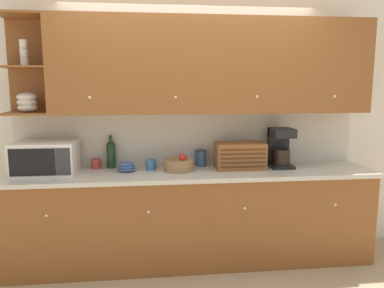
% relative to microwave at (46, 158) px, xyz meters
% --- Properties ---
extents(ground_plane, '(24.00, 24.00, 0.00)m').
position_rel_microwave_xyz_m(ground_plane, '(1.37, 0.26, -1.06)').
color(ground_plane, tan).
extents(wall_back, '(5.86, 0.06, 2.60)m').
position_rel_microwave_xyz_m(wall_back, '(1.37, 0.29, 0.24)').
color(wall_back, silver).
rests_on(wall_back, ground_plane).
extents(counter_unit, '(3.48, 0.64, 0.91)m').
position_rel_microwave_xyz_m(counter_unit, '(1.37, -0.05, -0.61)').
color(counter_unit, brown).
rests_on(counter_unit, ground_plane).
extents(backsplash_panel, '(3.46, 0.01, 0.55)m').
position_rel_microwave_xyz_m(backsplash_panel, '(1.37, 0.25, 0.12)').
color(backsplash_panel, beige).
rests_on(backsplash_panel, counter_unit).
extents(upper_cabinets, '(3.46, 0.39, 0.89)m').
position_rel_microwave_xyz_m(upper_cabinets, '(1.54, 0.07, 0.84)').
color(upper_cabinets, brown).
rests_on(upper_cabinets, backsplash_panel).
extents(microwave, '(0.56, 0.42, 0.30)m').
position_rel_microwave_xyz_m(microwave, '(0.00, 0.00, 0.00)').
color(microwave, silver).
rests_on(microwave, counter_unit).
extents(mug_blue_second, '(0.10, 0.08, 0.09)m').
position_rel_microwave_xyz_m(mug_blue_second, '(0.43, 0.17, -0.10)').
color(mug_blue_second, '#B73D38').
rests_on(mug_blue_second, counter_unit).
extents(wine_bottle, '(0.09, 0.09, 0.33)m').
position_rel_microwave_xyz_m(wine_bottle, '(0.57, 0.19, -0.00)').
color(wine_bottle, '#19381E').
rests_on(wine_bottle, counter_unit).
extents(bowl_stack_on_counter, '(0.17, 0.17, 0.09)m').
position_rel_microwave_xyz_m(bowl_stack_on_counter, '(0.74, 0.01, -0.11)').
color(bowl_stack_on_counter, '#3D5B93').
rests_on(bowl_stack_on_counter, counter_unit).
extents(mug, '(0.11, 0.09, 0.10)m').
position_rel_microwave_xyz_m(mug, '(0.97, 0.05, -0.10)').
color(mug, '#38669E').
rests_on(mug, counter_unit).
extents(fruit_basket, '(0.28, 0.28, 0.17)m').
position_rel_microwave_xyz_m(fruit_basket, '(1.23, -0.02, -0.09)').
color(fruit_basket, '#937047').
rests_on(fruit_basket, counter_unit).
extents(storage_canister, '(0.11, 0.11, 0.16)m').
position_rel_microwave_xyz_m(storage_canister, '(1.47, 0.17, -0.07)').
color(storage_canister, '#33567A').
rests_on(storage_canister, counter_unit).
extents(bread_box, '(0.48, 0.26, 0.26)m').
position_rel_microwave_xyz_m(bread_box, '(1.84, -0.00, -0.02)').
color(bread_box, brown).
rests_on(bread_box, counter_unit).
extents(coffee_maker, '(0.21, 0.25, 0.39)m').
position_rel_microwave_xyz_m(coffee_maker, '(2.26, 0.04, 0.05)').
color(coffee_maker, black).
rests_on(coffee_maker, counter_unit).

